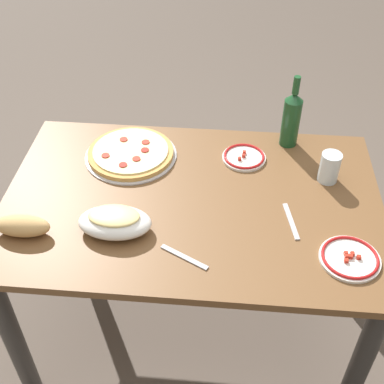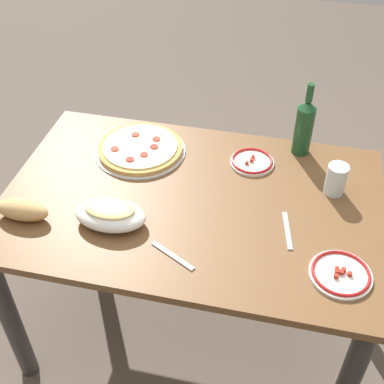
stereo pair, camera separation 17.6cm
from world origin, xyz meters
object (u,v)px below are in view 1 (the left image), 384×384
water_glass (330,167)px  wine_bottle (291,118)px  side_plate_far (244,157)px  bread_loaf (22,226)px  pepperoni_pizza (131,153)px  side_plate_near (350,258)px  baked_pasta_dish (115,221)px  dining_table (192,223)px

water_glass → wine_bottle: bearing=121.4°
water_glass → side_plate_far: 0.32m
bread_loaf → pepperoni_pizza: bearing=58.1°
water_glass → side_plate_far: bearing=162.2°
wine_bottle → side_plate_near: bearing=-75.2°
wine_bottle → water_glass: (0.13, -0.22, -0.06)m
wine_bottle → side_plate_far: (-0.17, -0.12, -0.11)m
wine_bottle → baked_pasta_dish: bearing=-137.6°
wine_bottle → water_glass: bearing=-58.6°
side_plate_far → side_plate_near: bearing=-55.5°
wine_bottle → bread_loaf: (-0.88, -0.58, -0.08)m
dining_table → pepperoni_pizza: size_ratio=3.75×
baked_pasta_dish → dining_table: bearing=36.7°
baked_pasta_dish → wine_bottle: (0.59, 0.54, 0.08)m
wine_bottle → side_plate_near: 0.63m
pepperoni_pizza → side_plate_near: (0.77, -0.46, -0.01)m
pepperoni_pizza → wine_bottle: 0.63m
baked_pasta_dish → side_plate_near: size_ratio=1.27×
water_glass → side_plate_near: water_glass is taller
dining_table → pepperoni_pizza: 0.37m
side_plate_far → bread_loaf: bread_loaf is taller
baked_pasta_dish → water_glass: 0.79m
dining_table → pepperoni_pizza: (-0.26, 0.22, 0.14)m
wine_bottle → side_plate_near: (0.16, -0.60, -0.11)m
pepperoni_pizza → bread_loaf: bread_loaf is taller
baked_pasta_dish → water_glass: size_ratio=2.09×
dining_table → side_plate_far: 0.33m
dining_table → wine_bottle: wine_bottle is taller
dining_table → wine_bottle: bearing=45.7°
dining_table → side_plate_near: size_ratio=7.02×
pepperoni_pizza → baked_pasta_dish: 0.40m
wine_bottle → bread_loaf: bearing=-146.7°
pepperoni_pizza → side_plate_near: pepperoni_pizza is taller
dining_table → bread_loaf: bearing=-157.7°
pepperoni_pizza → bread_loaf: (-0.27, -0.44, 0.02)m
side_plate_near → bread_loaf: size_ratio=1.02×
baked_pasta_dish → side_plate_near: 0.75m
water_glass → side_plate_near: bearing=-86.0°
baked_pasta_dish → side_plate_far: baked_pasta_dish is taller
baked_pasta_dish → wine_bottle: bearing=42.4°
baked_pasta_dish → wine_bottle: wine_bottle is taller
dining_table → baked_pasta_dish: baked_pasta_dish is taller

